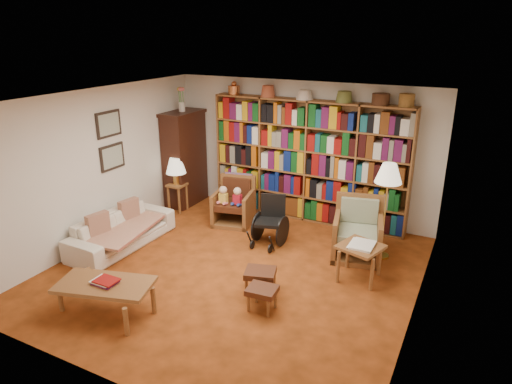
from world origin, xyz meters
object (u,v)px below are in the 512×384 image
Objects in this scene: side_table_lamp at (177,192)px; footstool_a at (260,274)px; side_table_papers at (360,250)px; coffee_table at (105,286)px; floor_lamp at (388,177)px; armchair_sage at (359,234)px; wheelchair at (270,222)px; footstool_b at (262,292)px; sofa at (121,230)px; armchair_leather at (236,204)px.

footstool_a is at bearing -34.86° from side_table_lamp.
coffee_table is at bearing -139.18° from side_table_papers.
floor_lamp is at bearing 55.94° from footstool_a.
coffee_table reaches higher than footstool_a.
armchair_sage reaches higher than coffee_table.
footstool_b is (0.73, -1.77, -0.12)m from wheelchair.
footstool_b is at bearing -124.20° from side_table_papers.
wheelchair reaches higher than sofa.
side_table_papers is at bearing 41.95° from footstool_a.
wheelchair is 1.91m from footstool_b.
armchair_leather is (1.27, 0.04, -0.02)m from side_table_lamp.
side_table_lamp is 1.39× the size of footstool_b.
wheelchair is (2.21, -0.48, 0.00)m from side_table_lamp.
floor_lamp reaches higher than coffee_table.
footstool_b is (-0.88, -1.30, -0.19)m from side_table_papers.
side_table_papers is at bearing -16.09° from wheelchair.
armchair_leather is 3.22m from coffee_table.
floor_lamp is 2.57m from footstool_b.
floor_lamp is (2.68, -0.17, 0.95)m from armchair_leather.
coffee_table is (-1.51, -1.26, 0.09)m from footstool_a.
wheelchair reaches higher than side_table_papers.
side_table_lamp is 0.42× the size of coffee_table.
floor_lamp reaches higher than side_table_lamp.
armchair_leather is 2.85m from floor_lamp.
wheelchair is 2.11× the size of footstool_b.
side_table_papers is (3.72, 0.72, 0.17)m from sofa.
side_table_lamp is 3.94m from side_table_papers.
side_table_lamp is at bearing 145.14° from footstool_a.
armchair_leather is at bearing 126.09° from footstool_b.
side_table_lamp is 0.66× the size of wheelchair.
floor_lamp reaches higher than sofa.
armchair_sage is 1.91m from footstool_a.
footstool_b is 0.31× the size of coffee_table.
sofa is 3.86× the size of footstool_a.
floor_lamp is 3.14× the size of footstool_a.
floor_lamp is 3.86× the size of footstool_b.
armchair_leather is at bearing 1.91° from side_table_lamp.
footstool_a is 0.38× the size of coffee_table.
floor_lamp is at bearing 64.40° from footstool_b.
wheelchair is at bearing -169.23° from armchair_sage.
armchair_leather is 1.77× the size of footstool_a.
wheelchair reaches higher than coffee_table.
wheelchair reaches higher than footstool_a.
sofa is at bearing -150.68° from wheelchair.
coffee_table is at bearing -109.80° from wheelchair.
floor_lamp reaches higher than armchair_leather.
armchair_leather is 0.92× the size of armchair_sage.
side_table_lamp is at bearing 166.12° from side_table_papers.
armchair_leather is at bearing 173.80° from armchair_sage.
armchair_sage is at bearing 62.96° from footstool_a.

